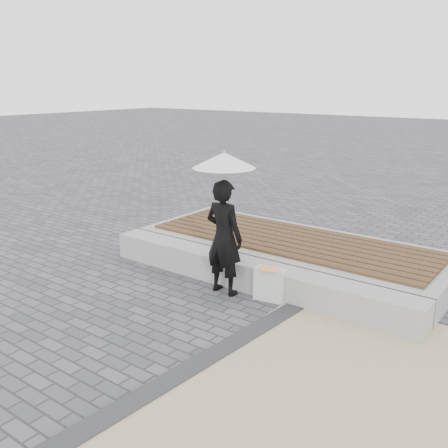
{
  "coord_description": "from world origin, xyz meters",
  "views": [
    {
      "loc": [
        3.77,
        -4.04,
        2.85
      ],
      "look_at": [
        -0.19,
        1.24,
        1.0
      ],
      "focal_mm": 40.37,
      "sensor_mm": 36.0,
      "label": 1
    }
  ],
  "objects_px": {
    "canvas_tote": "(270,284)",
    "handbag": "(228,247)",
    "seating_ledge": "(250,274)",
    "parasol": "(224,160)",
    "woman": "(224,237)"
  },
  "relations": [
    {
      "from": "canvas_tote",
      "to": "handbag",
      "type": "bearing_deg",
      "value": 154.57
    },
    {
      "from": "seating_ledge",
      "to": "handbag",
      "type": "bearing_deg",
      "value": 171.17
    },
    {
      "from": "parasol",
      "to": "handbag",
      "type": "distance_m",
      "value": 1.45
    },
    {
      "from": "woman",
      "to": "canvas_tote",
      "type": "xyz_separation_m",
      "value": [
        0.66,
        0.16,
        -0.58
      ]
    },
    {
      "from": "parasol",
      "to": "canvas_tote",
      "type": "xyz_separation_m",
      "value": [
        0.66,
        0.16,
        -1.65
      ]
    },
    {
      "from": "woman",
      "to": "parasol",
      "type": "distance_m",
      "value": 1.07
    },
    {
      "from": "canvas_tote",
      "to": "woman",
      "type": "bearing_deg",
      "value": -175.3
    },
    {
      "from": "woman",
      "to": "handbag",
      "type": "relative_size",
      "value": 5.12
    },
    {
      "from": "seating_ledge",
      "to": "woman",
      "type": "height_order",
      "value": "woman"
    },
    {
      "from": "woman",
      "to": "handbag",
      "type": "height_order",
      "value": "woman"
    },
    {
      "from": "seating_ledge",
      "to": "canvas_tote",
      "type": "xyz_separation_m",
      "value": [
        0.47,
        -0.2,
        0.03
      ]
    },
    {
      "from": "seating_ledge",
      "to": "canvas_tote",
      "type": "distance_m",
      "value": 0.52
    },
    {
      "from": "woman",
      "to": "parasol",
      "type": "height_order",
      "value": "parasol"
    },
    {
      "from": "handbag",
      "to": "canvas_tote",
      "type": "xyz_separation_m",
      "value": [
        0.92,
        -0.27,
        -0.28
      ]
    },
    {
      "from": "seating_ledge",
      "to": "parasol",
      "type": "height_order",
      "value": "parasol"
    }
  ]
}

